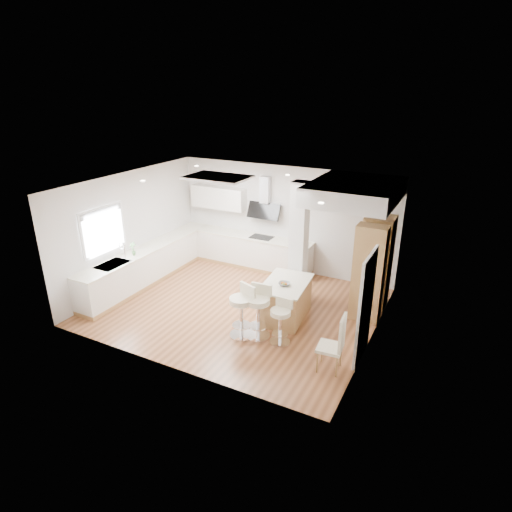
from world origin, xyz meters
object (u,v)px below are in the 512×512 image
Objects in this scene: bar_stool_a at (242,308)px; bar_stool_b at (258,309)px; dining_chair at (336,342)px; peninsula at (286,300)px; bar_stool_c at (281,319)px.

bar_stool_b reaches higher than bar_stool_a.
bar_stool_a is 0.32m from bar_stool_b.
bar_stool_a is 0.99× the size of dining_chair.
dining_chair is at bearing 13.44° from bar_stool_a.
dining_chair reaches higher than bar_stool_b.
peninsula is 1.01m from bar_stool_c.
bar_stool_c is at bearing -4.17° from bar_stool_b.
bar_stool_c is (0.78, 0.12, -0.09)m from bar_stool_a.
dining_chair reaches higher than bar_stool_a.
peninsula is 0.99m from bar_stool_b.
bar_stool_b is at bearing -105.51° from peninsula.
dining_chair reaches higher than bar_stool_c.
peninsula is at bearing 111.93° from bar_stool_c.
bar_stool_c is at bearing 29.66° from bar_stool_a.
dining_chair is (1.21, -0.38, 0.07)m from bar_stool_c.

